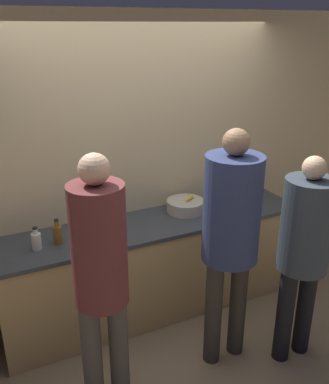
# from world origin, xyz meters

# --- Properties ---
(ground_plane) EXTENTS (14.00, 14.00, 0.00)m
(ground_plane) POSITION_xyz_m (0.00, 0.00, 0.00)
(ground_plane) COLOR #9E8460
(wall_back) EXTENTS (5.20, 0.06, 2.60)m
(wall_back) POSITION_xyz_m (0.00, 0.67, 1.30)
(wall_back) COLOR #D6BC8C
(wall_back) RESTS_ON ground_plane
(counter) EXTENTS (2.72, 0.65, 0.89)m
(counter) POSITION_xyz_m (0.00, 0.36, 0.44)
(counter) COLOR tan
(counter) RESTS_ON ground_plane
(person_left) EXTENTS (0.33, 0.33, 1.83)m
(person_left) POSITION_xyz_m (-0.75, -0.52, 1.09)
(person_left) COLOR #4C4742
(person_left) RESTS_ON ground_plane
(person_center) EXTENTS (0.41, 0.41, 1.85)m
(person_center) POSITION_xyz_m (0.24, -0.45, 1.14)
(person_center) COLOR #38332D
(person_center) RESTS_ON ground_plane
(person_right) EXTENTS (0.37, 0.37, 1.66)m
(person_right) POSITION_xyz_m (0.73, -0.67, 1.00)
(person_right) COLOR black
(person_right) RESTS_ON ground_plane
(fruit_bowl) EXTENTS (0.34, 0.34, 0.15)m
(fruit_bowl) POSITION_xyz_m (0.35, 0.43, 0.94)
(fruit_bowl) COLOR beige
(fruit_bowl) RESTS_ON counter
(utensil_crock) EXTENTS (0.10, 0.10, 0.30)m
(utensil_crock) POSITION_xyz_m (1.18, 0.52, 0.97)
(utensil_crock) COLOR #ADA393
(utensil_crock) RESTS_ON counter
(bottle_clear) EXTENTS (0.07, 0.07, 0.18)m
(bottle_clear) POSITION_xyz_m (-1.00, 0.30, 0.96)
(bottle_clear) COLOR silver
(bottle_clear) RESTS_ON counter
(bottle_amber) EXTENTS (0.07, 0.07, 0.21)m
(bottle_amber) POSITION_xyz_m (-0.83, 0.33, 0.97)
(bottle_amber) COLOR brown
(bottle_amber) RESTS_ON counter
(cup_red) EXTENTS (0.08, 0.08, 0.10)m
(cup_red) POSITION_xyz_m (-0.49, 0.52, 0.94)
(cup_red) COLOR #A33D33
(cup_red) RESTS_ON counter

